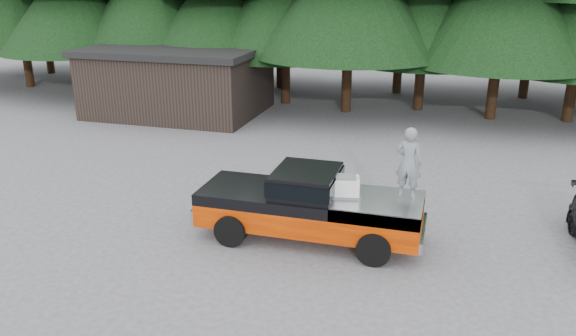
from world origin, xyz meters
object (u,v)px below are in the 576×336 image
(air_compressor, at_px, (346,187))
(utility_building, at_px, (179,79))
(man_on_bed, at_px, (409,163))
(pickup_truck, at_px, (309,215))

(air_compressor, xyz_separation_m, utility_building, (-10.68, 12.03, 0.10))
(air_compressor, height_order, man_on_bed, man_on_bed)
(pickup_truck, xyz_separation_m, air_compressor, (0.94, -0.01, 0.90))
(pickup_truck, bearing_deg, air_compressor, -0.69)
(man_on_bed, bearing_deg, pickup_truck, 19.59)
(pickup_truck, relative_size, man_on_bed, 3.26)
(pickup_truck, distance_m, air_compressor, 1.30)
(pickup_truck, relative_size, utility_building, 0.71)
(pickup_truck, bearing_deg, utility_building, 129.02)
(air_compressor, relative_size, man_on_bed, 0.37)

